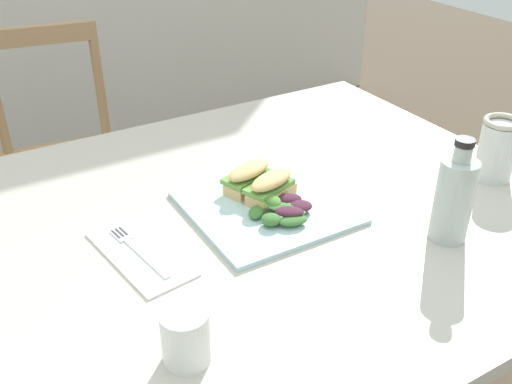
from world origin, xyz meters
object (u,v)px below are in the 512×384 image
at_px(bottle_cold_brew, 453,203).
at_px(fork_on_napkin, 135,248).
at_px(chair_wooden_far, 63,161).
at_px(sandwich_half_back, 249,177).
at_px(mason_jar_iced_tea, 496,152).
at_px(plate_lunch, 266,207).
at_px(sandwich_half_front, 271,187).
at_px(dining_table, 218,269).
at_px(cup_extra_side, 186,336).

bearing_deg(bottle_cold_brew, fork_on_napkin, 153.68).
relative_size(chair_wooden_far, bottle_cold_brew, 4.33).
bearing_deg(sandwich_half_back, fork_on_napkin, -165.19).
height_order(sandwich_half_back, bottle_cold_brew, bottle_cold_brew).
relative_size(fork_on_napkin, mason_jar_iced_tea, 1.33).
bearing_deg(plate_lunch, sandwich_half_back, 88.15).
bearing_deg(sandwich_half_front, chair_wooden_far, 102.03).
bearing_deg(fork_on_napkin, plate_lunch, -0.25).
xyz_separation_m(dining_table, sandwich_half_front, (0.13, 0.02, 0.14)).
height_order(sandwich_half_back, cup_extra_side, cup_extra_side).
relative_size(sandwich_half_back, fork_on_napkin, 0.65).
relative_size(bottle_cold_brew, cup_extra_side, 2.36).
xyz_separation_m(sandwich_half_front, cup_extra_side, (-0.32, -0.30, 0.00)).
relative_size(dining_table, sandwich_half_back, 11.80).
bearing_deg(bottle_cold_brew, sandwich_half_front, 128.93).
relative_size(sandwich_half_front, cup_extra_side, 1.41).
bearing_deg(dining_table, fork_on_napkin, 179.36).
xyz_separation_m(plate_lunch, bottle_cold_brew, (0.24, -0.25, 0.07)).
bearing_deg(cup_extra_side, plate_lunch, 42.94).
distance_m(dining_table, sandwich_half_front, 0.20).
xyz_separation_m(sandwich_half_front, mason_jar_iced_tea, (0.47, -0.16, 0.02)).
relative_size(chair_wooden_far, plate_lunch, 2.93).
distance_m(fork_on_napkin, bottle_cold_brew, 0.58).
relative_size(sandwich_half_front, fork_on_napkin, 0.65).
bearing_deg(chair_wooden_far, sandwich_half_front, -77.97).
bearing_deg(chair_wooden_far, plate_lunch, -79.32).
bearing_deg(chair_wooden_far, dining_table, -85.65).
bearing_deg(bottle_cold_brew, mason_jar_iced_tea, 24.03).
bearing_deg(sandwich_half_front, bottle_cold_brew, -51.07).
height_order(plate_lunch, bottle_cold_brew, bottle_cold_brew).
relative_size(dining_table, bottle_cold_brew, 7.04).
bearing_deg(mason_jar_iced_tea, dining_table, 167.05).
bearing_deg(fork_on_napkin, sandwich_half_back, 14.81).
distance_m(dining_table, bottle_cold_brew, 0.47).
xyz_separation_m(dining_table, plate_lunch, (0.11, 0.00, 0.11)).
xyz_separation_m(bottle_cold_brew, mason_jar_iced_tea, (0.25, 0.11, -0.01)).
xyz_separation_m(chair_wooden_far, sandwich_half_back, (0.19, -0.93, 0.33)).
bearing_deg(sandwich_half_front, dining_table, -172.64).
bearing_deg(sandwich_half_back, mason_jar_iced_tea, -23.63).
distance_m(plate_lunch, sandwich_half_front, 0.04).
distance_m(chair_wooden_far, fork_on_napkin, 1.05).
bearing_deg(mason_jar_iced_tea, bottle_cold_brew, -155.97).
height_order(plate_lunch, sandwich_half_front, sandwich_half_front).
bearing_deg(fork_on_napkin, bottle_cold_brew, -26.32).
relative_size(sandwich_half_front, bottle_cold_brew, 0.60).
relative_size(fork_on_napkin, cup_extra_side, 2.18).
height_order(chair_wooden_far, bottle_cold_brew, bottle_cold_brew).
distance_m(fork_on_napkin, cup_extra_side, 0.29).
relative_size(chair_wooden_far, mason_jar_iced_tea, 6.23).
xyz_separation_m(sandwich_half_front, sandwich_half_back, (-0.02, 0.06, 0.00)).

